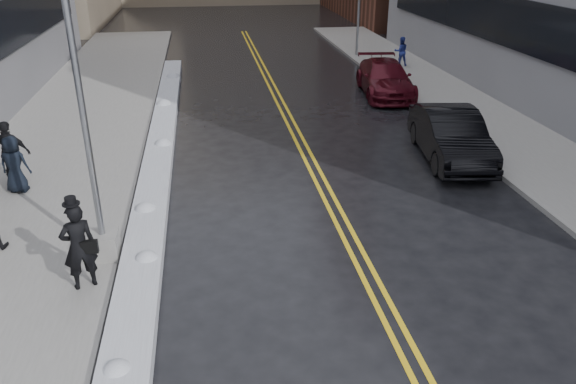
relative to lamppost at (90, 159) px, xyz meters
name	(u,v)px	position (x,y,z in m)	size (l,w,h in m)	color
ground	(258,300)	(3.30, -2.00, -2.53)	(160.00, 160.00, 0.00)	black
sidewalk_west	(66,146)	(-2.45, 8.00, -2.46)	(5.50, 50.00, 0.15)	gray
sidewalk_east	(487,125)	(13.30, 8.00, -2.46)	(4.00, 50.00, 0.15)	gray
lane_line_left	(294,137)	(5.65, 8.00, -2.53)	(0.12, 50.00, 0.01)	gold
lane_line_right	(301,136)	(5.95, 8.00, -2.53)	(0.12, 50.00, 0.01)	gold
snow_ridge	(158,159)	(0.85, 6.00, -2.36)	(0.90, 30.00, 0.34)	silver
lamppost	(90,159)	(0.00, 0.00, 0.00)	(0.65, 0.65, 7.62)	gray
fire_hydrant	(465,114)	(12.30, 8.00, -1.98)	(0.26, 0.26, 0.73)	maroon
pedestrian_fedora	(79,246)	(-0.25, -1.15, -1.44)	(0.69, 0.45, 1.89)	black
pedestrian_c	(14,164)	(-2.93, 4.07, -1.56)	(0.81, 0.53, 1.65)	black
pedestrian_d	(11,153)	(-3.18, 4.69, -1.44)	(1.11, 0.46, 1.89)	black
pedestrian_east	(401,51)	(13.40, 18.63, -1.60)	(0.76, 0.59, 1.57)	navy
car_black	(451,135)	(10.40, 4.99, -1.71)	(1.75, 5.01, 1.65)	black
car_maroon	(385,78)	(10.80, 13.27, -1.77)	(2.15, 5.28, 1.53)	#440A14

